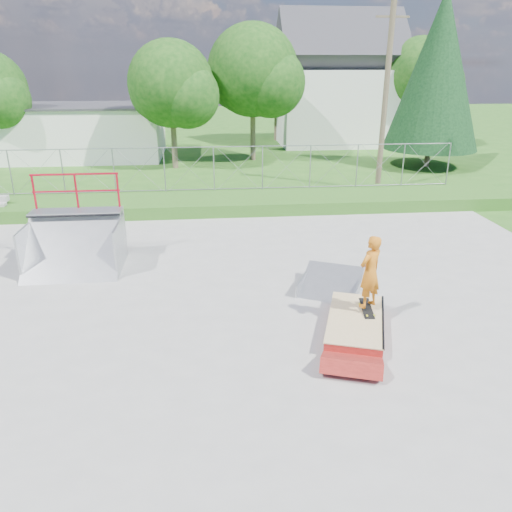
{
  "coord_description": "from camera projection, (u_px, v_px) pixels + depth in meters",
  "views": [
    {
      "loc": [
        -0.3,
        -9.85,
        5.45
      ],
      "look_at": [
        0.81,
        1.28,
        1.1
      ],
      "focal_mm": 35.0,
      "sensor_mm": 36.0,
      "label": 1
    }
  ],
  "objects": [
    {
      "name": "skateboard",
      "position": [
        367.0,
        309.0,
        10.95
      ],
      "size": [
        0.31,
        0.81,
        0.13
      ],
      "primitive_type": "cube",
      "rotation": [
        0.14,
        0.0,
        -0.12
      ],
      "color": "black",
      "rests_on": "grind_box"
    },
    {
      "name": "skater",
      "position": [
        370.0,
        275.0,
        10.65
      ],
      "size": [
        0.71,
        0.65,
        1.62
      ],
      "primitive_type": "imported",
      "rotation": [
        0.0,
        0.0,
        3.72
      ],
      "color": "#C36815",
      "rests_on": "grind_box"
    },
    {
      "name": "tree_center",
      "position": [
        258.0,
        74.0,
        28.01
      ],
      "size": [
        5.44,
        5.12,
        7.6
      ],
      "color": "brown",
      "rests_on": "ground"
    },
    {
      "name": "tree_left_near",
      "position": [
        176.0,
        87.0,
        25.98
      ],
      "size": [
        4.76,
        4.48,
        6.65
      ],
      "color": "brown",
      "rests_on": "ground"
    },
    {
      "name": "flat_bank_ramp",
      "position": [
        330.0,
        283.0,
        12.63
      ],
      "size": [
        1.98,
        2.03,
        0.45
      ],
      "primitive_type": null,
      "rotation": [
        0.0,
        0.0,
        -0.44
      ],
      "color": "#9A9DA1",
      "rests_on": "concrete_pad"
    },
    {
      "name": "utility_pole",
      "position": [
        385.0,
        99.0,
        21.51
      ],
      "size": [
        0.24,
        0.24,
        8.0
      ],
      "primitive_type": "cylinder",
      "color": "brown",
      "rests_on": "ground"
    },
    {
      "name": "utility_building_flat",
      "position": [
        78.0,
        132.0,
        30.26
      ],
      "size": [
        10.0,
        6.0,
        3.0
      ],
      "primitive_type": "cube",
      "color": "white",
      "rests_on": "ground"
    },
    {
      "name": "concrete_pad",
      "position": [
        226.0,
        323.0,
        11.13
      ],
      "size": [
        20.0,
        16.0,
        0.04
      ],
      "primitive_type": "cube",
      "color": "gray",
      "rests_on": "ground"
    },
    {
      "name": "tree_right_far",
      "position": [
        425.0,
        77.0,
        32.91
      ],
      "size": [
        5.1,
        4.8,
        7.12
      ],
      "color": "brown",
      "rests_on": "ground"
    },
    {
      "name": "grass_berm",
      "position": [
        215.0,
        202.0,
        19.86
      ],
      "size": [
        24.0,
        3.0,
        0.5
      ],
      "primitive_type": "cube",
      "color": "#295D1A",
      "rests_on": "ground"
    },
    {
      "name": "ground",
      "position": [
        226.0,
        324.0,
        11.14
      ],
      "size": [
        120.0,
        120.0,
        0.0
      ],
      "primitive_type": "plane",
      "color": "#295D1A",
      "rests_on": "ground"
    },
    {
      "name": "quarter_pipe",
      "position": [
        71.0,
        227.0,
        13.55
      ],
      "size": [
        2.53,
        2.15,
        2.53
      ],
      "primitive_type": null,
      "rotation": [
        0.0,
        0.0,
        -0.0
      ],
      "color": "#9A9DA1",
      "rests_on": "concrete_pad"
    },
    {
      "name": "gable_house",
      "position": [
        338.0,
        87.0,
        34.7
      ],
      "size": [
        8.4,
        6.08,
        8.94
      ],
      "color": "white",
      "rests_on": "ground"
    },
    {
      "name": "grind_box",
      "position": [
        355.0,
        325.0,
        10.73
      ],
      "size": [
        1.86,
        2.63,
        0.35
      ],
      "rotation": [
        0.0,
        0.0,
        -0.33
      ],
      "color": "maroon",
      "rests_on": "concrete_pad"
    },
    {
      "name": "chain_link_fence",
      "position": [
        214.0,
        169.0,
        20.37
      ],
      "size": [
        20.0,
        0.06,
        1.8
      ],
      "primitive_type": null,
      "color": "gray",
      "rests_on": "grass_berm"
    },
    {
      "name": "tree_back_mid",
      "position": [
        280.0,
        89.0,
        36.14
      ],
      "size": [
        4.08,
        3.84,
        5.7
      ],
      "color": "brown",
      "rests_on": "ground"
    },
    {
      "name": "conifer_tree",
      "position": [
        438.0,
        71.0,
        26.19
      ],
      "size": [
        5.04,
        5.04,
        9.1
      ],
      "color": "brown",
      "rests_on": "ground"
    }
  ]
}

